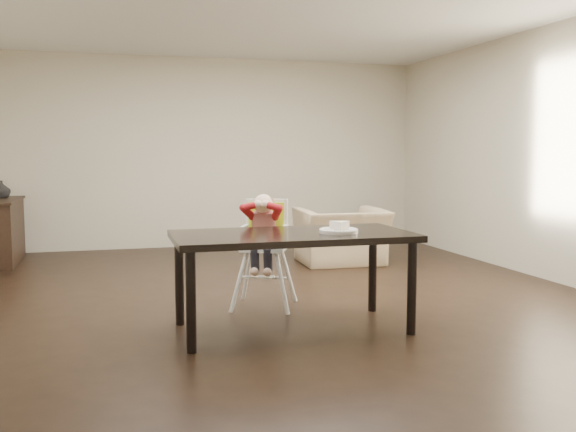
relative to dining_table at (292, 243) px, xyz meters
name	(u,v)px	position (x,y,z in m)	size (l,w,h in m)	color
ground	(276,297)	(0.15, 1.10, -0.67)	(7.00, 7.00, 0.00)	black
room_walls	(276,98)	(0.15, 1.10, 1.18)	(6.02, 7.02, 2.71)	beige
dining_table	(292,243)	(0.00, 0.00, 0.00)	(1.80, 0.90, 0.75)	black
high_chair	(264,227)	(-0.03, 0.79, 0.03)	(0.55, 0.55, 1.00)	white
plate	(339,229)	(0.34, -0.09, 0.11)	(0.37, 0.37, 0.09)	white
armchair	(341,227)	(1.39, 2.66, -0.22)	(1.03, 0.67, 0.90)	tan
sideboard	(1,231)	(-2.63, 3.80, -0.27)	(0.44, 1.26, 0.79)	black
vase	(2,190)	(-2.63, 3.99, 0.22)	(0.21, 0.22, 0.21)	#99999E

